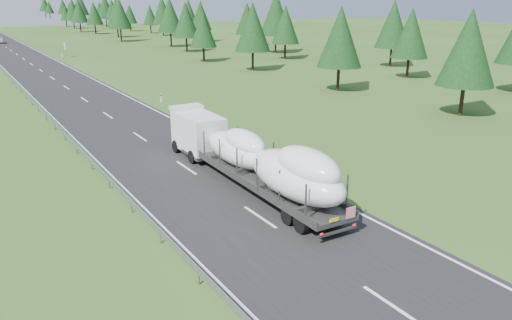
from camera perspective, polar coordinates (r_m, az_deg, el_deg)
ground at (r=25.29m, az=0.45°, el=-6.57°), size 400.00×400.00×0.00m
road_surface at (r=120.56m, az=-26.26°, el=11.20°), size 10.00×400.00×0.02m
marker_posts at (r=175.76m, az=-26.22°, el=12.97°), size 0.13×350.08×1.00m
highway_sign at (r=101.73m, az=-21.02°, el=11.93°), size 0.08×0.90×2.60m
tree_line_right at (r=138.19m, az=-10.46°, el=16.22°), size 27.77×330.50×12.61m
boat_truck at (r=28.35m, az=-0.27°, el=0.45°), size 2.88×17.54×3.71m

